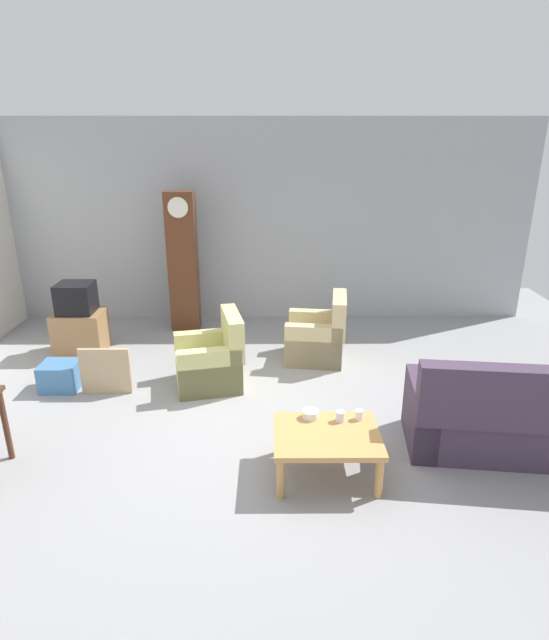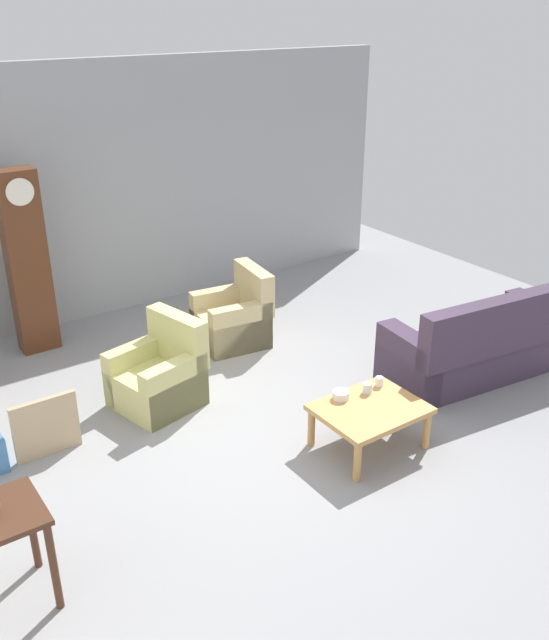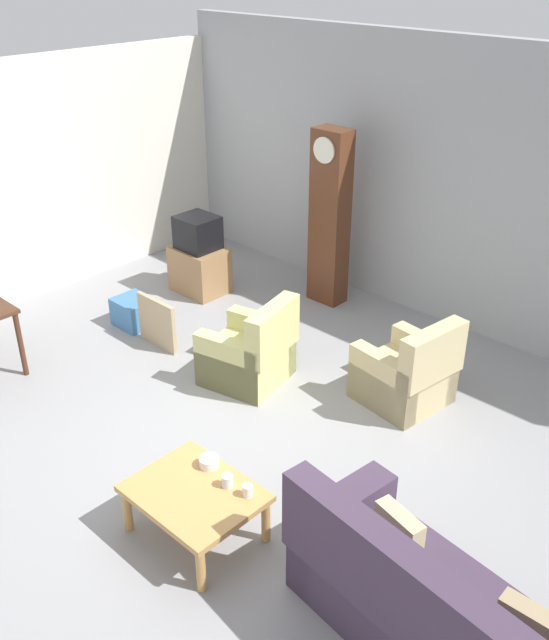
{
  "view_description": "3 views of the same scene",
  "coord_description": "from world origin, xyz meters",
  "px_view_note": "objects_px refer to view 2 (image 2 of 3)",
  "views": [
    {
      "loc": [
        0.01,
        -4.85,
        3.0
      ],
      "look_at": [
        0.05,
        0.79,
        0.94
      ],
      "focal_mm": 29.24,
      "sensor_mm": 36.0,
      "label": 1
    },
    {
      "loc": [
        -3.34,
        -4.76,
        3.82
      ],
      "look_at": [
        0.5,
        0.72,
        0.73
      ],
      "focal_mm": 39.15,
      "sensor_mm": 36.0,
      "label": 2
    },
    {
      "loc": [
        3.7,
        -3.3,
        4.03
      ],
      "look_at": [
        -0.19,
        0.81,
        0.98
      ],
      "focal_mm": 39.7,
      "sensor_mm": 36.0,
      "label": 3
    }
  ],
  "objects_px": {
    "framed_picture_leaning": "(46,427)",
    "cup_blue_rimmed": "(367,388)",
    "couch_floral": "(479,346)",
    "coffee_table_wood": "(370,412)",
    "grandfather_clock": "(27,263)",
    "cup_white_porcelain": "(379,381)",
    "armchair_olive_near": "(160,377)",
    "armchair_olive_far": "(234,319)",
    "bowl_white_stacked": "(341,395)"
  },
  "relations": [
    {
      "from": "armchair_olive_near",
      "to": "grandfather_clock",
      "type": "height_order",
      "value": "grandfather_clock"
    },
    {
      "from": "couch_floral",
      "to": "framed_picture_leaning",
      "type": "bearing_deg",
      "value": 164.0
    },
    {
      "from": "framed_picture_leaning",
      "to": "cup_blue_rimmed",
      "type": "bearing_deg",
      "value": -27.91
    },
    {
      "from": "cup_white_porcelain",
      "to": "bowl_white_stacked",
      "type": "height_order",
      "value": "cup_white_porcelain"
    },
    {
      "from": "cup_white_porcelain",
      "to": "bowl_white_stacked",
      "type": "xyz_separation_m",
      "value": [
        -0.46,
        0.03,
        -0.01
      ]
    },
    {
      "from": "grandfather_clock",
      "to": "framed_picture_leaning",
      "type": "xyz_separation_m",
      "value": [
        -0.63,
        -2.2,
        -0.8
      ]
    },
    {
      "from": "framed_picture_leaning",
      "to": "cup_blue_rimmed",
      "type": "xyz_separation_m",
      "value": [
        2.63,
        -1.39,
        0.19
      ]
    },
    {
      "from": "armchair_olive_far",
      "to": "cup_white_porcelain",
      "type": "xyz_separation_m",
      "value": [
        0.18,
        -2.35,
        0.17
      ]
    },
    {
      "from": "framed_picture_leaning",
      "to": "bowl_white_stacked",
      "type": "bearing_deg",
      "value": -29.45
    },
    {
      "from": "armchair_olive_near",
      "to": "cup_blue_rimmed",
      "type": "height_order",
      "value": "armchair_olive_near"
    },
    {
      "from": "armchair_olive_near",
      "to": "bowl_white_stacked",
      "type": "bearing_deg",
      "value": -54.38
    },
    {
      "from": "framed_picture_leaning",
      "to": "cup_white_porcelain",
      "type": "distance_m",
      "value": 3.13
    },
    {
      "from": "armchair_olive_near",
      "to": "cup_blue_rimmed",
      "type": "bearing_deg",
      "value": -49.35
    },
    {
      "from": "grandfather_clock",
      "to": "bowl_white_stacked",
      "type": "height_order",
      "value": "grandfather_clock"
    },
    {
      "from": "armchair_olive_far",
      "to": "grandfather_clock",
      "type": "relative_size",
      "value": 0.43
    },
    {
      "from": "couch_floral",
      "to": "coffee_table_wood",
      "type": "relative_size",
      "value": 2.28
    },
    {
      "from": "couch_floral",
      "to": "grandfather_clock",
      "type": "distance_m",
      "value": 5.17
    },
    {
      "from": "couch_floral",
      "to": "cup_blue_rimmed",
      "type": "xyz_separation_m",
      "value": [
        -1.77,
        -0.13,
        0.13
      ]
    },
    {
      "from": "couch_floral",
      "to": "bowl_white_stacked",
      "type": "bearing_deg",
      "value": -178.05
    },
    {
      "from": "couch_floral",
      "to": "cup_blue_rimmed",
      "type": "distance_m",
      "value": 1.78
    },
    {
      "from": "armchair_olive_near",
      "to": "coffee_table_wood",
      "type": "distance_m",
      "value": 2.2
    },
    {
      "from": "armchair_olive_far",
      "to": "cup_blue_rimmed",
      "type": "distance_m",
      "value": 2.39
    },
    {
      "from": "grandfather_clock",
      "to": "bowl_white_stacked",
      "type": "xyz_separation_m",
      "value": [
        1.73,
        -3.53,
        -0.61
      ]
    },
    {
      "from": "coffee_table_wood",
      "to": "framed_picture_leaning",
      "type": "xyz_separation_m",
      "value": [
        -2.49,
        1.6,
        -0.08
      ]
    },
    {
      "from": "couch_floral",
      "to": "coffee_table_wood",
      "type": "distance_m",
      "value": 1.94
    },
    {
      "from": "couch_floral",
      "to": "cup_white_porcelain",
      "type": "height_order",
      "value": "couch_floral"
    },
    {
      "from": "armchair_olive_far",
      "to": "grandfather_clock",
      "type": "distance_m",
      "value": 2.47
    },
    {
      "from": "coffee_table_wood",
      "to": "cup_white_porcelain",
      "type": "xyz_separation_m",
      "value": [
        0.33,
        0.24,
        0.11
      ]
    },
    {
      "from": "couch_floral",
      "to": "armchair_olive_far",
      "type": "xyz_separation_m",
      "value": [
        -1.76,
        2.25,
        -0.05
      ]
    },
    {
      "from": "coffee_table_wood",
      "to": "cup_blue_rimmed",
      "type": "bearing_deg",
      "value": 55.06
    },
    {
      "from": "armchair_olive_near",
      "to": "cup_white_porcelain",
      "type": "distance_m",
      "value": 2.23
    },
    {
      "from": "cup_blue_rimmed",
      "to": "framed_picture_leaning",
      "type": "bearing_deg",
      "value": 152.09
    },
    {
      "from": "grandfather_clock",
      "to": "coffee_table_wood",
      "type": "bearing_deg",
      "value": -63.9
    },
    {
      "from": "framed_picture_leaning",
      "to": "couch_floral",
      "type": "bearing_deg",
      "value": -16.0
    },
    {
      "from": "couch_floral",
      "to": "cup_white_porcelain",
      "type": "relative_size",
      "value": 23.23
    },
    {
      "from": "armchair_olive_near",
      "to": "grandfather_clock",
      "type": "bearing_deg",
      "value": 107.41
    },
    {
      "from": "bowl_white_stacked",
      "to": "coffee_table_wood",
      "type": "bearing_deg",
      "value": -63.99
    },
    {
      "from": "couch_floral",
      "to": "bowl_white_stacked",
      "type": "distance_m",
      "value": 2.04
    },
    {
      "from": "couch_floral",
      "to": "coffee_table_wood",
      "type": "height_order",
      "value": "couch_floral"
    },
    {
      "from": "armchair_olive_near",
      "to": "armchair_olive_far",
      "type": "xyz_separation_m",
      "value": [
        1.38,
        0.77,
        0.0
      ]
    },
    {
      "from": "cup_blue_rimmed",
      "to": "armchair_olive_far",
      "type": "bearing_deg",
      "value": 89.92
    },
    {
      "from": "coffee_table_wood",
      "to": "grandfather_clock",
      "type": "relative_size",
      "value": 0.45
    },
    {
      "from": "grandfather_clock",
      "to": "cup_white_porcelain",
      "type": "height_order",
      "value": "grandfather_clock"
    },
    {
      "from": "coffee_table_wood",
      "to": "bowl_white_stacked",
      "type": "height_order",
      "value": "bowl_white_stacked"
    },
    {
      "from": "cup_white_porcelain",
      "to": "framed_picture_leaning",
      "type": "bearing_deg",
      "value": 154.18
    },
    {
      "from": "armchair_olive_near",
      "to": "framed_picture_leaning",
      "type": "relative_size",
      "value": 1.56
    },
    {
      "from": "grandfather_clock",
      "to": "framed_picture_leaning",
      "type": "height_order",
      "value": "grandfather_clock"
    },
    {
      "from": "coffee_table_wood",
      "to": "bowl_white_stacked",
      "type": "xyz_separation_m",
      "value": [
        -0.13,
        0.27,
        0.1
      ]
    },
    {
      "from": "cup_white_porcelain",
      "to": "bowl_white_stacked",
      "type": "bearing_deg",
      "value": 176.22
    },
    {
      "from": "armchair_olive_near",
      "to": "cup_white_porcelain",
      "type": "bearing_deg",
      "value": -45.24
    }
  ]
}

